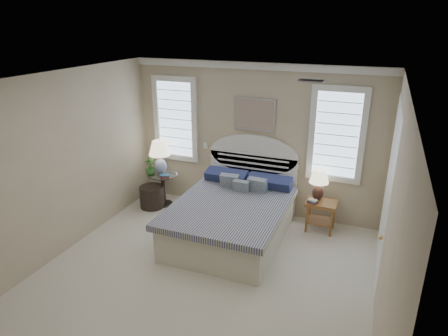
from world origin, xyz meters
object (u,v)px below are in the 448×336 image
at_px(bed, 234,214).
at_px(nightstand_right, 321,209).
at_px(side_table_left, 163,186).
at_px(lamp_left, 160,154).
at_px(floor_pot, 152,197).
at_px(lamp_right, 319,182).

bearing_deg(bed, nightstand_right, 28.03).
bearing_deg(side_table_left, nightstand_right, 1.94).
relative_size(bed, lamp_left, 3.50).
bearing_deg(side_table_left, floor_pot, -132.62).
bearing_deg(side_table_left, lamp_left, 175.53).
distance_m(bed, lamp_left, 1.90).
relative_size(side_table_left, lamp_right, 1.20).
height_order(floor_pot, lamp_right, lamp_right).
bearing_deg(nightstand_right, side_table_left, -178.06).
bearing_deg(floor_pot, lamp_left, 55.13).
relative_size(floor_pot, lamp_right, 0.87).
distance_m(side_table_left, lamp_left, 0.64).
distance_m(floor_pot, lamp_right, 3.11).
height_order(side_table_left, lamp_right, lamp_right).
relative_size(bed, floor_pot, 5.02).
distance_m(bed, lamp_right, 1.51).
xyz_separation_m(bed, nightstand_right, (1.30, 0.69, 0.00)).
bearing_deg(lamp_left, floor_pot, -124.87).
height_order(bed, floor_pot, bed).
bearing_deg(side_table_left, lamp_right, 3.42).
bearing_deg(lamp_left, lamp_right, 3.32).
xyz_separation_m(lamp_left, lamp_right, (2.90, 0.17, -0.18)).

